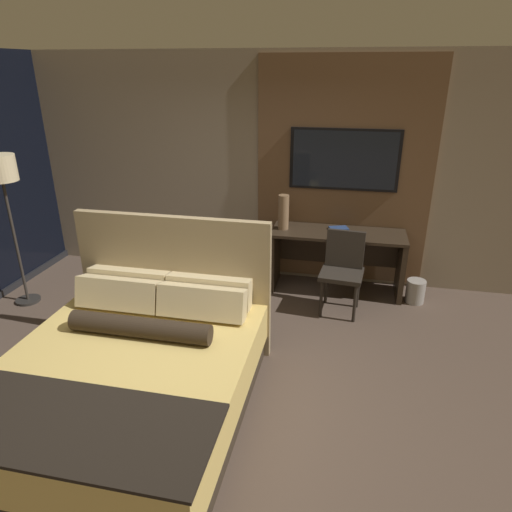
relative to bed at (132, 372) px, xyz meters
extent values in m
plane|color=#4C3D33|center=(0.50, 0.27, -0.35)|extent=(16.00, 16.00, 0.00)
cube|color=gray|center=(0.50, 2.87, 1.05)|extent=(7.20, 0.06, 2.80)
cube|color=brown|center=(1.49, 2.82, 1.05)|extent=(2.09, 0.03, 2.70)
cube|color=#33281E|center=(0.00, -0.14, -0.24)|extent=(1.79, 2.07, 0.22)
cube|color=tan|center=(0.00, -0.14, 0.04)|extent=(1.84, 2.13, 0.34)
cube|color=black|center=(0.00, -0.83, 0.22)|extent=(1.86, 0.75, 0.02)
cube|color=#998460|center=(0.00, 0.97, 0.33)|extent=(1.88, 0.08, 1.35)
cube|color=#C6B284|center=(-0.39, 0.83, 0.35)|extent=(0.77, 0.23, 0.31)
cube|color=#C6B284|center=(0.39, 0.83, 0.35)|extent=(0.77, 0.23, 0.31)
cube|color=#C6B284|center=(-0.39, 0.62, 0.35)|extent=(0.77, 0.25, 0.32)
cube|color=#C6B284|center=(0.39, 0.62, 0.35)|extent=(0.77, 0.25, 0.32)
cylinder|color=#2D2319|center=(0.00, 0.20, 0.29)|extent=(1.20, 0.17, 0.17)
cube|color=#2D2319|center=(1.49, 2.51, 0.41)|extent=(1.59, 0.57, 0.03)
cube|color=#2D2319|center=(0.72, 2.51, 0.02)|extent=(0.06, 0.51, 0.74)
cube|color=#2D2319|center=(2.26, 2.51, 0.02)|extent=(0.06, 0.51, 0.74)
cube|color=#2D2319|center=(1.49, 2.78, 0.09)|extent=(1.47, 0.02, 0.37)
cube|color=black|center=(1.49, 2.79, 1.24)|extent=(1.29, 0.04, 0.72)
cube|color=black|center=(1.49, 2.77, 1.24)|extent=(1.21, 0.01, 0.67)
cube|color=#28231E|center=(1.57, 1.96, 0.12)|extent=(0.50, 0.48, 0.05)
cube|color=#28231E|center=(1.58, 2.14, 0.36)|extent=(0.43, 0.14, 0.42)
cylinder|color=black|center=(1.37, 1.80, -0.12)|extent=(0.04, 0.04, 0.45)
cylinder|color=black|center=(1.73, 1.77, -0.12)|extent=(0.04, 0.04, 0.45)
cylinder|color=black|center=(1.40, 2.15, -0.12)|extent=(0.04, 0.04, 0.45)
cylinder|color=black|center=(1.77, 2.11, -0.12)|extent=(0.04, 0.04, 0.45)
cylinder|color=#282623|center=(-2.09, 1.44, -0.33)|extent=(0.28, 0.28, 0.03)
cylinder|color=#332D28|center=(-2.09, 1.44, 0.40)|extent=(0.03, 0.03, 1.50)
cylinder|color=beige|center=(-2.09, 1.44, 1.26)|extent=(0.34, 0.34, 0.28)
cylinder|color=#846647|center=(0.82, 2.50, 0.63)|extent=(0.13, 0.13, 0.42)
cube|color=navy|center=(1.49, 2.59, 0.44)|extent=(0.26, 0.21, 0.03)
cylinder|color=gray|center=(2.44, 2.39, -0.21)|extent=(0.22, 0.22, 0.28)
camera|label=1|loc=(1.59, -2.73, 2.26)|focal=32.00mm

